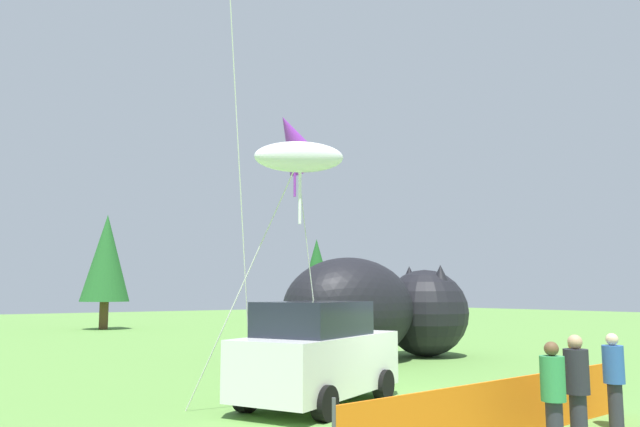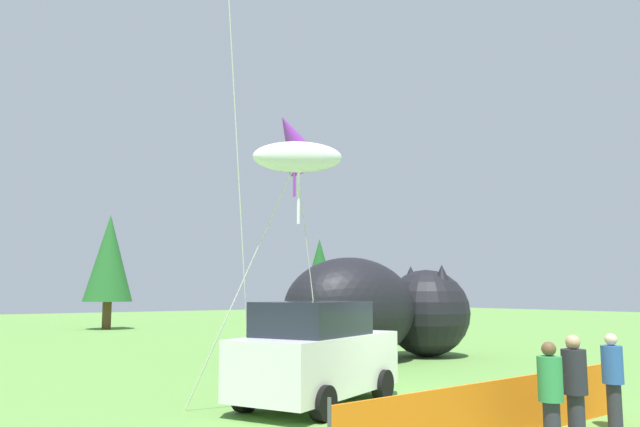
{
  "view_description": "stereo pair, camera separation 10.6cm",
  "coord_description": "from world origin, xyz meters",
  "px_view_note": "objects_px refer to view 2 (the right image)",
  "views": [
    {
      "loc": [
        -9.39,
        -8.9,
        2.3
      ],
      "look_at": [
        0.07,
        3.75,
        4.27
      ],
      "focal_mm": 35.0,
      "sensor_mm": 36.0,
      "label": 1
    },
    {
      "loc": [
        -9.3,
        -8.96,
        2.3
      ],
      "look_at": [
        0.07,
        3.75,
        4.27
      ],
      "focal_mm": 35.0,
      "sensor_mm": 36.0,
      "label": 2
    }
  ],
  "objects_px": {
    "spectator_in_grey_shirt": "(575,385)",
    "kite_white_ghost": "(298,158)",
    "parked_car": "(316,354)",
    "spectator_in_red_shirt": "(575,386)",
    "folding_chair": "(566,371)",
    "spectator_in_white_shirt": "(551,393)",
    "spectator_in_green_shirt": "(613,377)",
    "kite_purple_delta": "(295,143)",
    "inflatable_cat": "(376,313)"
  },
  "relations": [
    {
      "from": "spectator_in_grey_shirt",
      "to": "kite_white_ghost",
      "type": "height_order",
      "value": "kite_white_ghost"
    },
    {
      "from": "parked_car",
      "to": "spectator_in_red_shirt",
      "type": "height_order",
      "value": "parked_car"
    },
    {
      "from": "spectator_in_grey_shirt",
      "to": "folding_chair",
      "type": "bearing_deg",
      "value": 33.99
    },
    {
      "from": "spectator_in_white_shirt",
      "to": "spectator_in_green_shirt",
      "type": "xyz_separation_m",
      "value": [
        2.35,
        0.37,
        0.0
      ]
    },
    {
      "from": "folding_chair",
      "to": "kite_purple_delta",
      "type": "distance_m",
      "value": 8.1
    },
    {
      "from": "inflatable_cat",
      "to": "spectator_in_red_shirt",
      "type": "height_order",
      "value": "inflatable_cat"
    },
    {
      "from": "inflatable_cat",
      "to": "folding_chair",
      "type": "bearing_deg",
      "value": -94.43
    },
    {
      "from": "spectator_in_grey_shirt",
      "to": "spectator_in_green_shirt",
      "type": "bearing_deg",
      "value": 3.64
    },
    {
      "from": "spectator_in_white_shirt",
      "to": "kite_white_ghost",
      "type": "bearing_deg",
      "value": 106.67
    },
    {
      "from": "folding_chair",
      "to": "spectator_in_red_shirt",
      "type": "height_order",
      "value": "spectator_in_red_shirt"
    },
    {
      "from": "spectator_in_red_shirt",
      "to": "spectator_in_grey_shirt",
      "type": "distance_m",
      "value": 0.49
    },
    {
      "from": "spectator_in_grey_shirt",
      "to": "spectator_in_green_shirt",
      "type": "xyz_separation_m",
      "value": [
        1.27,
        0.08,
        0.01
      ]
    },
    {
      "from": "spectator_in_red_shirt",
      "to": "spectator_in_green_shirt",
      "type": "relative_size",
      "value": 1.04
    },
    {
      "from": "spectator_in_red_shirt",
      "to": "kite_purple_delta",
      "type": "xyz_separation_m",
      "value": [
        -0.61,
        6.54,
        4.87
      ]
    },
    {
      "from": "spectator_in_white_shirt",
      "to": "kite_purple_delta",
      "type": "bearing_deg",
      "value": 89.53
    },
    {
      "from": "spectator_in_grey_shirt",
      "to": "spectator_in_red_shirt",
      "type": "bearing_deg",
      "value": -147.86
    },
    {
      "from": "parked_car",
      "to": "inflatable_cat",
      "type": "distance_m",
      "value": 8.51
    },
    {
      "from": "inflatable_cat",
      "to": "parked_car",
      "type": "bearing_deg",
      "value": -136.43
    },
    {
      "from": "folding_chair",
      "to": "kite_purple_delta",
      "type": "height_order",
      "value": "kite_purple_delta"
    },
    {
      "from": "inflatable_cat",
      "to": "spectator_in_green_shirt",
      "type": "distance_m",
      "value": 10.9
    },
    {
      "from": "folding_chair",
      "to": "spectator_in_red_shirt",
      "type": "xyz_separation_m",
      "value": [
        -4.4,
        -2.95,
        0.39
      ]
    },
    {
      "from": "spectator_in_green_shirt",
      "to": "inflatable_cat",
      "type": "bearing_deg",
      "value": 69.94
    },
    {
      "from": "spectator_in_green_shirt",
      "to": "kite_purple_delta",
      "type": "distance_m",
      "value": 8.23
    },
    {
      "from": "spectator_in_red_shirt",
      "to": "spectator_in_grey_shirt",
      "type": "xyz_separation_m",
      "value": [
        0.41,
        0.26,
        -0.04
      ]
    },
    {
      "from": "inflatable_cat",
      "to": "spectator_in_green_shirt",
      "type": "relative_size",
      "value": 4.6
    },
    {
      "from": "spectator_in_grey_shirt",
      "to": "kite_white_ghost",
      "type": "bearing_deg",
      "value": 120.23
    },
    {
      "from": "folding_chair",
      "to": "spectator_in_red_shirt",
      "type": "relative_size",
      "value": 0.54
    },
    {
      "from": "spectator_in_red_shirt",
      "to": "inflatable_cat",
      "type": "bearing_deg",
      "value": 62.84
    },
    {
      "from": "parked_car",
      "to": "kite_white_ghost",
      "type": "distance_m",
      "value": 4.0
    },
    {
      "from": "kite_white_ghost",
      "to": "spectator_in_white_shirt",
      "type": "bearing_deg",
      "value": -73.33
    },
    {
      "from": "parked_car",
      "to": "spectator_in_white_shirt",
      "type": "bearing_deg",
      "value": -108.93
    },
    {
      "from": "folding_chair",
      "to": "kite_white_ghost",
      "type": "distance_m",
      "value": 7.85
    },
    {
      "from": "inflatable_cat",
      "to": "spectator_in_grey_shirt",
      "type": "relative_size",
      "value": 4.66
    },
    {
      "from": "spectator_in_white_shirt",
      "to": "kite_purple_delta",
      "type": "xyz_separation_m",
      "value": [
        0.05,
        6.57,
        4.91
      ]
    },
    {
      "from": "spectator_in_white_shirt",
      "to": "spectator_in_red_shirt",
      "type": "distance_m",
      "value": 0.67
    },
    {
      "from": "folding_chair",
      "to": "spectator_in_green_shirt",
      "type": "relative_size",
      "value": 0.56
    },
    {
      "from": "spectator_in_grey_shirt",
      "to": "spectator_in_green_shirt",
      "type": "distance_m",
      "value": 1.27
    },
    {
      "from": "inflatable_cat",
      "to": "kite_purple_delta",
      "type": "height_order",
      "value": "kite_purple_delta"
    },
    {
      "from": "spectator_in_green_shirt",
      "to": "kite_purple_delta",
      "type": "xyz_separation_m",
      "value": [
        -2.3,
        6.2,
        4.9
      ]
    },
    {
      "from": "spectator_in_red_shirt",
      "to": "spectator_in_white_shirt",
      "type": "bearing_deg",
      "value": -177.13
    },
    {
      "from": "kite_purple_delta",
      "to": "kite_white_ghost",
      "type": "bearing_deg",
      "value": -122.33
    },
    {
      "from": "inflatable_cat",
      "to": "spectator_in_grey_shirt",
      "type": "xyz_separation_m",
      "value": [
        -5.0,
        -10.3,
        -0.71
      ]
    },
    {
      "from": "inflatable_cat",
      "to": "spectator_in_white_shirt",
      "type": "bearing_deg",
      "value": -116.69
    },
    {
      "from": "inflatable_cat",
      "to": "spectator_in_white_shirt",
      "type": "distance_m",
      "value": 12.23
    },
    {
      "from": "parked_car",
      "to": "spectator_in_grey_shirt",
      "type": "distance_m",
      "value": 5.01
    },
    {
      "from": "spectator_in_white_shirt",
      "to": "spectator_in_grey_shirt",
      "type": "bearing_deg",
      "value": 15.16
    },
    {
      "from": "parked_car",
      "to": "spectator_in_green_shirt",
      "type": "height_order",
      "value": "parked_car"
    },
    {
      "from": "kite_white_ghost",
      "to": "kite_purple_delta",
      "type": "height_order",
      "value": "kite_purple_delta"
    },
    {
      "from": "spectator_in_red_shirt",
      "to": "spectator_in_green_shirt",
      "type": "height_order",
      "value": "spectator_in_red_shirt"
    },
    {
      "from": "folding_chair",
      "to": "inflatable_cat",
      "type": "relative_size",
      "value": 0.12
    }
  ]
}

